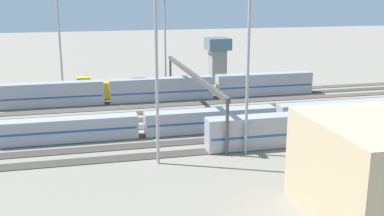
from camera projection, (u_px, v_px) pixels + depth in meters
ground_plane at (194, 117)px, 90.42m from camera, size 400.00×400.00×0.00m
track_bed_0 at (174, 95)px, 109.26m from camera, size 140.00×2.80×0.12m
track_bed_1 at (178, 99)px, 104.54m from camera, size 140.00×2.80×0.12m
track_bed_2 at (183, 104)px, 99.83m from camera, size 140.00×2.80×0.12m
track_bed_3 at (188, 110)px, 95.12m from camera, size 140.00×2.80×0.12m
track_bed_4 at (194, 116)px, 90.40m from camera, size 140.00×2.80×0.12m
track_bed_5 at (200, 123)px, 85.69m from camera, size 140.00×2.80×0.12m
track_bed_6 at (207, 131)px, 80.98m from camera, size 140.00×2.80×0.12m
track_bed_7 at (216, 140)px, 76.26m from camera, size 140.00×2.80×0.12m
track_bed_8 at (225, 150)px, 71.55m from camera, size 140.00×2.80×0.12m
train_on_track_8 at (347, 125)px, 75.59m from camera, size 47.20×3.06×5.00m
train_on_track_6 at (211, 120)px, 80.62m from camera, size 119.80×3.06×3.80m
train_on_track_1 at (162, 89)px, 103.09m from camera, size 71.40×3.06×5.00m
train_on_track_0 at (97, 89)px, 104.76m from camera, size 10.00×3.00×5.00m
light_mast_0 at (57, 7)px, 102.00m from camera, size 2.80×0.70×32.73m
light_mast_1 at (249, 38)px, 65.83m from camera, size 2.80×0.70×27.11m
light_mast_2 at (165, 28)px, 107.53m from camera, size 2.80×0.70×23.71m
light_mast_3 at (156, 25)px, 61.40m from camera, size 2.80×0.70×31.04m
signal_gantry at (192, 77)px, 88.41m from camera, size 0.70×45.00×8.80m
control_tower at (218, 56)px, 122.56m from camera, size 6.00×6.00×11.72m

